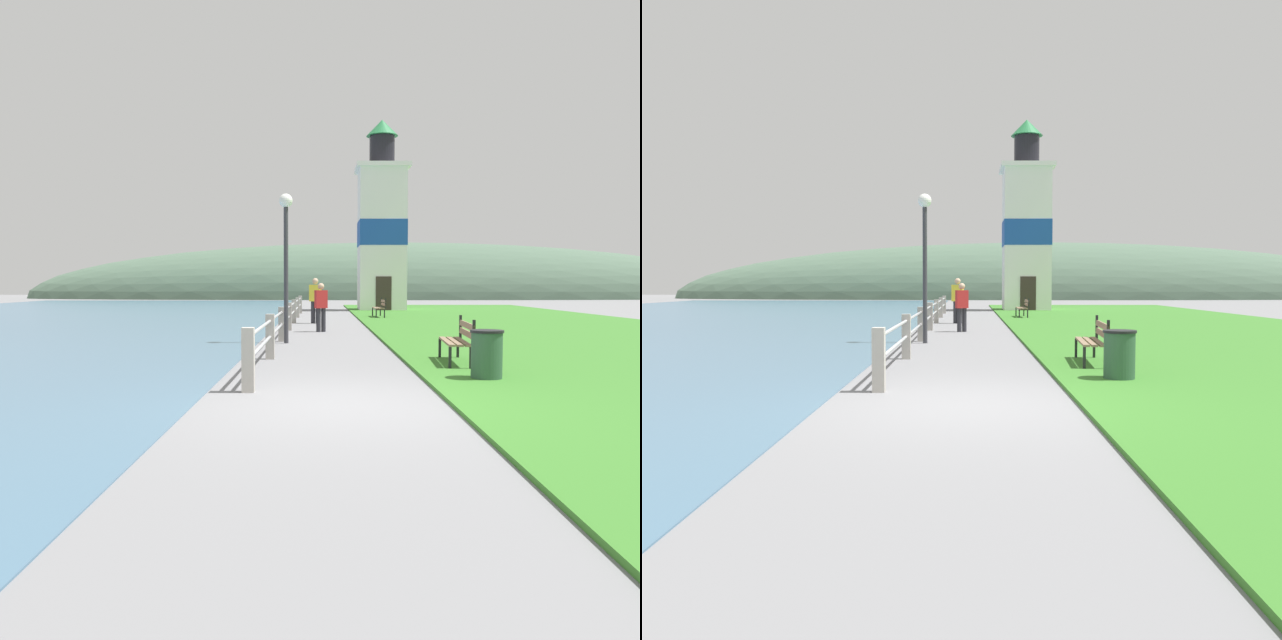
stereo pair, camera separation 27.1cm
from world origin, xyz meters
The scene contains 11 objects.
ground_plane centered at (0.00, 0.00, 0.00)m, with size 160.00×160.00×0.00m, color slate.
grass_verge centered at (7.43, 14.72, 0.03)m, with size 12.00×44.17×0.06m.
seawall_railing centered at (-1.33, 13.02, 0.55)m, with size 0.18×24.21×0.95m.
park_bench_near centered at (2.42, 3.96, 0.54)m, with size 0.62×1.79×0.94m.
park_bench_midway centered at (2.50, 20.57, 0.54)m, with size 0.50×1.71×0.94m.
lighthouse centered at (3.37, 29.01, 4.82)m, with size 3.10×3.10×11.17m.
person_strolling centered at (-0.46, 16.81, 0.98)m, with size 0.50×0.38×1.81m.
person_by_railing centered at (-0.24, 12.43, 0.87)m, with size 0.44×0.34×1.61m.
trash_bin centered at (2.43, 1.98, 0.42)m, with size 0.54×0.54×0.84m.
lamp_post centered at (-1.18, 8.51, 2.74)m, with size 0.36×0.36×3.96m.
distant_hillside centered at (8.00, 59.45, 0.00)m, with size 80.00×16.00×12.00m.
Camera 1 is at (-0.27, -8.07, 1.59)m, focal length 35.00 mm.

